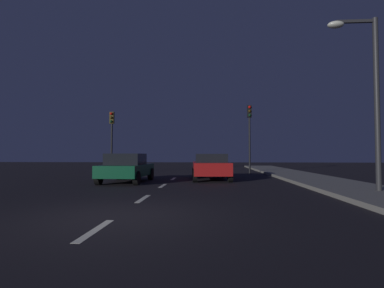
{
  "coord_description": "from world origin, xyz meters",
  "views": [
    {
      "loc": [
        2.07,
        -6.41,
        1.36
      ],
      "look_at": [
        0.82,
        14.15,
        2.13
      ],
      "focal_mm": 27.31,
      "sensor_mm": 36.0,
      "label": 1
    }
  ],
  "objects": [
    {
      "name": "ground_plane",
      "position": [
        0.0,
        7.0,
        0.0
      ],
      "size": [
        80.0,
        80.0,
        0.0
      ],
      "primitive_type": "plane",
      "color": "black"
    },
    {
      "name": "sidewalk_curb_right",
      "position": [
        7.5,
        7.0,
        0.07
      ],
      "size": [
        3.0,
        40.0,
        0.15
      ],
      "primitive_type": "cube",
      "color": "gray",
      "rests_on": "ground_plane"
    },
    {
      "name": "lane_stripe_nearest",
      "position": [
        0.0,
        -1.2,
        0.0
      ],
      "size": [
        0.16,
        1.6,
        0.01
      ],
      "primitive_type": "cube",
      "color": "silver",
      "rests_on": "ground_plane"
    },
    {
      "name": "lane_stripe_second",
      "position": [
        0.0,
        2.6,
        0.0
      ],
      "size": [
        0.16,
        1.6,
        0.01
      ],
      "primitive_type": "cube",
      "color": "silver",
      "rests_on": "ground_plane"
    },
    {
      "name": "lane_stripe_third",
      "position": [
        0.0,
        6.4,
        0.0
      ],
      "size": [
        0.16,
        1.6,
        0.01
      ],
      "primitive_type": "cube",
      "color": "silver",
      "rests_on": "ground_plane"
    },
    {
      "name": "lane_stripe_fourth",
      "position": [
        0.0,
        10.2,
        0.0
      ],
      "size": [
        0.16,
        1.6,
        0.01
      ],
      "primitive_type": "cube",
      "color": "silver",
      "rests_on": "ground_plane"
    },
    {
      "name": "traffic_signal_left",
      "position": [
        -5.38,
        15.33,
        3.27
      ],
      "size": [
        0.32,
        0.38,
        4.64
      ],
      "color": "black",
      "rests_on": "ground_plane"
    },
    {
      "name": "traffic_signal_right",
      "position": [
        5.02,
        15.33,
        3.52
      ],
      "size": [
        0.32,
        0.38,
        5.04
      ],
      "color": "black",
      "rests_on": "ground_plane"
    },
    {
      "name": "car_stopped_ahead",
      "position": [
        2.11,
        9.71,
        0.74
      ],
      "size": [
        2.23,
        4.32,
        1.42
      ],
      "color": "#B21919",
      "rests_on": "ground_plane"
    },
    {
      "name": "car_adjacent_lane",
      "position": [
        -2.06,
        7.93,
        0.73
      ],
      "size": [
        2.05,
        3.98,
        1.43
      ],
      "color": "#0F4C2D",
      "rests_on": "ground_plane"
    },
    {
      "name": "street_lamp_right",
      "position": [
        7.52,
        3.89,
        3.74
      ],
      "size": [
        1.7,
        0.36,
        6.11
      ],
      "color": "#2D2D30",
      "rests_on": "ground_plane"
    }
  ]
}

